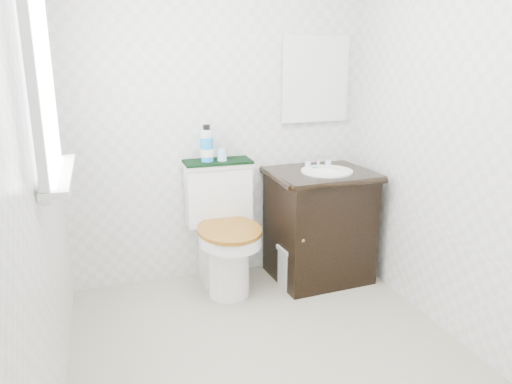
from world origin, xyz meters
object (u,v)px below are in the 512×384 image
mouthwash_bottle (207,145)px  cup (222,154)px  toilet (223,236)px  trash_bin (294,266)px  vanity (320,222)px

mouthwash_bottle → cup: (0.10, -0.01, -0.07)m
toilet → trash_bin: bearing=-18.7°
toilet → mouthwash_bottle: (-0.07, 0.12, 0.64)m
trash_bin → cup: size_ratio=3.59×
vanity → mouthwash_bottle: 1.01m
toilet → trash_bin: (0.48, -0.16, -0.23)m
vanity → mouthwash_bottle: mouthwash_bottle is taller
vanity → cup: size_ratio=10.65×
trash_bin → cup: cup is taller
vanity → trash_bin: (-0.24, -0.10, -0.27)m
mouthwash_bottle → cup: bearing=-4.7°
toilet → cup: (0.03, 0.11, 0.57)m
cup → toilet: bearing=-104.5°
vanity → toilet: bearing=175.3°
trash_bin → mouthwash_bottle: size_ratio=1.21×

